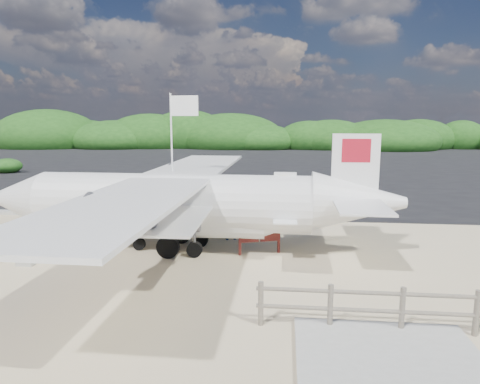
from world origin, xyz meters
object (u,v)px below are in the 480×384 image
object	(u,v)px
flagpole	(174,238)
crew_b	(235,212)
aircraft_large	(427,172)
signboard	(259,254)
crew_a	(128,204)
aircraft_small	(203,162)
baggage_cart	(90,234)
crew_c	(231,214)

from	to	relation	value
flagpole	crew_b	world-z (taller)	flagpole
aircraft_large	signboard	bearing A→B (deg)	62.44
flagpole	crew_a	world-z (taller)	flagpole
crew_a	aircraft_small	bearing A→B (deg)	-74.11
baggage_cart	flagpole	size ratio (longest dim) A/B	0.58
baggage_cart	crew_a	bearing A→B (deg)	89.30
crew_a	crew_b	xyz separation A→B (m)	(5.07, -2.16, 0.19)
crew_c	baggage_cart	bearing A→B (deg)	-15.80
baggage_cart	flagpole	xyz separation A→B (m)	(3.46, -0.17, 0.00)
flagpole	aircraft_small	world-z (taller)	flagpole
baggage_cart	crew_c	size ratio (longest dim) A/B	1.59
baggage_cart	crew_c	distance (m)	5.75
flagpole	aircraft_large	size ratio (longest dim) A/B	0.32
crew_a	crew_c	size ratio (longest dim) A/B	0.77
crew_b	aircraft_large	bearing A→B (deg)	-143.39
aircraft_small	baggage_cart	bearing A→B (deg)	91.23
crew_b	crew_c	world-z (taller)	crew_c
crew_a	crew_c	bearing A→B (deg)	164.54
aircraft_large	flagpole	bearing A→B (deg)	54.72
crew_a	aircraft_large	distance (m)	27.60
crew_a	aircraft_large	world-z (taller)	aircraft_large
signboard	aircraft_large	world-z (taller)	aircraft_large
signboard	aircraft_large	xyz separation A→B (m)	(12.96, 24.18, 0.00)
crew_b	aircraft_small	distance (m)	29.77
crew_a	crew_c	xyz separation A→B (m)	(4.98, -2.58, 0.22)
crew_b	aircraft_small	bearing A→B (deg)	-97.49
crew_a	crew_b	size ratio (longest dim) A/B	0.80
aircraft_large	aircraft_small	bearing A→B (deg)	-17.56
crew_c	aircraft_large	world-z (taller)	aircraft_large
baggage_cart	crew_c	bearing A→B (deg)	13.79
crew_c	aircraft_small	xyz separation A→B (m)	(-6.81, 29.36, -0.99)
baggage_cart	aircraft_small	bearing A→B (deg)	107.00
flagpole	signboard	bearing A→B (deg)	-25.74
signboard	crew_a	world-z (taller)	crew_a
flagpole	crew_a	distance (m)	3.91
crew_b	flagpole	bearing A→B (deg)	-8.75
crew_c	aircraft_large	size ratio (longest dim) A/B	0.12
crew_b	crew_c	bearing A→B (deg)	57.07
crew_b	baggage_cart	bearing A→B (deg)	-17.66
aircraft_small	aircraft_large	bearing A→B (deg)	160.79
aircraft_large	aircraft_small	size ratio (longest dim) A/B	2.32
flagpole	crew_b	xyz separation A→B (m)	(2.29, 0.49, 0.95)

